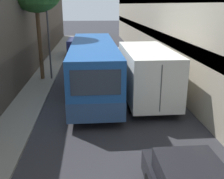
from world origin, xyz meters
TOP-DOWN VIEW (x-y plane):
  - ground_plane at (0.00, 15.00)m, footprint 150.00×150.00m
  - sidewalk_left at (-4.50, 15.00)m, footprint 1.81×60.00m
  - bus at (-0.76, 14.24)m, footprint 2.60×10.66m
  - box_truck at (2.17, 13.48)m, footprint 2.48×8.42m
  - panel_van at (-2.33, 26.80)m, footprint 1.91×4.16m
  - street_lamp at (-3.84, 17.52)m, footprint 0.36×0.80m

SIDE VIEW (x-z plane):
  - ground_plane at x=0.00m, z-range 0.00..0.00m
  - sidewalk_left at x=-4.50m, z-range 0.00..0.11m
  - panel_van at x=-2.33m, z-range 0.11..1.94m
  - box_truck at x=2.17m, z-range 0.11..3.12m
  - bus at x=-0.76m, z-range 0.09..3.23m
  - street_lamp at x=-3.84m, z-range 1.46..8.59m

